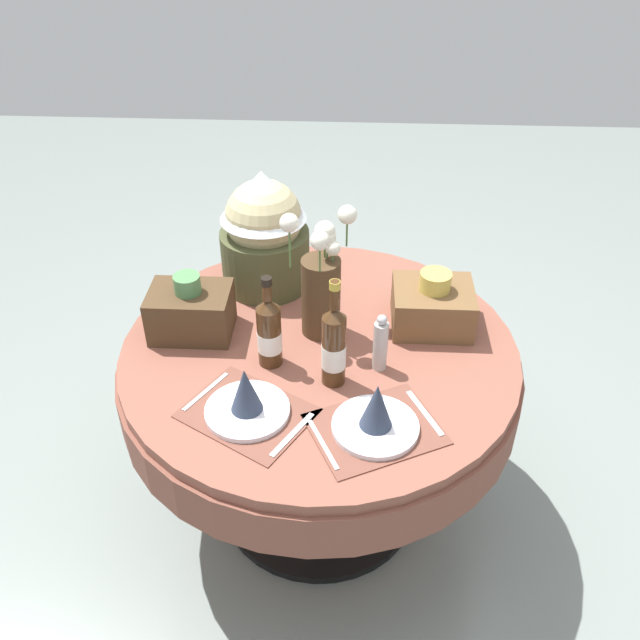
# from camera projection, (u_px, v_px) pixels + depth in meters

# --- Properties ---
(ground) EXTENTS (8.00, 8.00, 0.00)m
(ground) POSITION_uv_depth(u_px,v_px,m) (320.00, 498.00, 2.61)
(ground) COLOR gray
(dining_table) EXTENTS (1.28, 1.28, 0.74)m
(dining_table) POSITION_uv_depth(u_px,v_px,m) (319.00, 378.00, 2.24)
(dining_table) COLOR brown
(dining_table) RESTS_ON ground
(place_setting_left) EXTENTS (0.43, 0.40, 0.16)m
(place_setting_left) POSITION_uv_depth(u_px,v_px,m) (247.00, 401.00, 1.89)
(place_setting_left) COLOR brown
(place_setting_left) RESTS_ON dining_table
(place_setting_right) EXTENTS (0.42, 0.38, 0.16)m
(place_setting_right) POSITION_uv_depth(u_px,v_px,m) (376.00, 417.00, 1.84)
(place_setting_right) COLOR brown
(place_setting_right) RESTS_ON dining_table
(flower_vase) EXTENTS (0.22, 0.21, 0.44)m
(flower_vase) POSITION_uv_depth(u_px,v_px,m) (322.00, 283.00, 2.12)
(flower_vase) COLOR #47331E
(flower_vase) RESTS_ON dining_table
(wine_bottle_left) EXTENTS (0.07, 0.07, 0.35)m
(wine_bottle_left) POSITION_uv_depth(u_px,v_px,m) (334.00, 346.00, 1.95)
(wine_bottle_left) COLOR #422814
(wine_bottle_left) RESTS_ON dining_table
(wine_bottle_right) EXTENTS (0.07, 0.07, 0.31)m
(wine_bottle_right) POSITION_uv_depth(u_px,v_px,m) (269.00, 332.00, 2.03)
(wine_bottle_right) COLOR #422814
(wine_bottle_right) RESTS_ON dining_table
(pepper_mill) EXTENTS (0.04, 0.04, 0.19)m
(pepper_mill) POSITION_uv_depth(u_px,v_px,m) (380.00, 344.00, 2.03)
(pepper_mill) COLOR #B7B2AD
(pepper_mill) RESTS_ON dining_table
(gift_tub_back_left) EXTENTS (0.31, 0.31, 0.43)m
(gift_tub_back_left) POSITION_uv_depth(u_px,v_px,m) (264.00, 227.00, 2.33)
(gift_tub_back_left) COLOR #474C2D
(gift_tub_back_left) RESTS_ON dining_table
(woven_basket_side_left) EXTENTS (0.26, 0.19, 0.21)m
(woven_basket_side_left) POSITION_uv_depth(u_px,v_px,m) (191.00, 311.00, 2.18)
(woven_basket_side_left) COLOR #47331E
(woven_basket_side_left) RESTS_ON dining_table
(woven_basket_side_right) EXTENTS (0.26, 0.22, 0.20)m
(woven_basket_side_right) POSITION_uv_depth(u_px,v_px,m) (433.00, 305.00, 2.21)
(woven_basket_side_right) COLOR brown
(woven_basket_side_right) RESTS_ON dining_table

